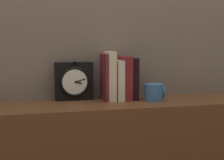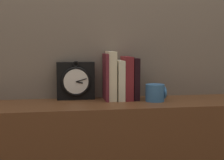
{
  "view_description": "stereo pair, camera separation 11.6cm",
  "coord_description": "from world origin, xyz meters",
  "px_view_note": "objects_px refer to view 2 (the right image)",
  "views": [
    {
      "loc": [
        -0.34,
        -1.4,
        1.2
      ],
      "look_at": [
        0.0,
        0.0,
        1.04
      ],
      "focal_mm": 50.0,
      "sensor_mm": 36.0,
      "label": 1
    },
    {
      "loc": [
        -0.23,
        -1.42,
        1.2
      ],
      "look_at": [
        0.0,
        0.0,
        1.04
      ],
      "focal_mm": 50.0,
      "sensor_mm": 36.0,
      "label": 2
    }
  ],
  "objects_px": {
    "clock": "(76,81)",
    "book_slot1_cream": "(111,76)",
    "book_slot0_maroon": "(106,77)",
    "book_slot2_cream": "(119,80)",
    "mug": "(155,93)",
    "book_slot4_black": "(134,79)",
    "book_slot3_maroon": "(127,78)"
  },
  "relations": [
    {
      "from": "book_slot1_cream",
      "to": "book_slot0_maroon",
      "type": "bearing_deg",
      "value": -173.36
    },
    {
      "from": "book_slot2_cream",
      "to": "book_slot4_black",
      "type": "bearing_deg",
      "value": 2.4
    },
    {
      "from": "clock",
      "to": "book_slot2_cream",
      "type": "distance_m",
      "value": 0.22
    },
    {
      "from": "book_slot2_cream",
      "to": "book_slot4_black",
      "type": "height_order",
      "value": "book_slot4_black"
    },
    {
      "from": "book_slot2_cream",
      "to": "book_slot4_black",
      "type": "distance_m",
      "value": 0.08
    },
    {
      "from": "book_slot2_cream",
      "to": "book_slot3_maroon",
      "type": "xyz_separation_m",
      "value": [
        0.04,
        0.0,
        0.01
      ]
    },
    {
      "from": "book_slot2_cream",
      "to": "book_slot1_cream",
      "type": "bearing_deg",
      "value": 175.78
    },
    {
      "from": "mug",
      "to": "book_slot1_cream",
      "type": "bearing_deg",
      "value": 160.16
    },
    {
      "from": "book_slot4_black",
      "to": "mug",
      "type": "relative_size",
      "value": 2.12
    },
    {
      "from": "book_slot0_maroon",
      "to": "book_slot2_cream",
      "type": "bearing_deg",
      "value": 0.02
    },
    {
      "from": "book_slot3_maroon",
      "to": "mug",
      "type": "xyz_separation_m",
      "value": [
        0.13,
        -0.07,
        -0.07
      ]
    },
    {
      "from": "book_slot1_cream",
      "to": "book_slot4_black",
      "type": "xyz_separation_m",
      "value": [
        0.12,
        0.0,
        -0.02
      ]
    },
    {
      "from": "clock",
      "to": "book_slot1_cream",
      "type": "height_order",
      "value": "book_slot1_cream"
    },
    {
      "from": "book_slot0_maroon",
      "to": "book_slot2_cream",
      "type": "height_order",
      "value": "book_slot0_maroon"
    },
    {
      "from": "book_slot3_maroon",
      "to": "mug",
      "type": "bearing_deg",
      "value": -29.77
    },
    {
      "from": "book_slot0_maroon",
      "to": "mug",
      "type": "relative_size",
      "value": 2.34
    },
    {
      "from": "clock",
      "to": "book_slot2_cream",
      "type": "height_order",
      "value": "book_slot2_cream"
    },
    {
      "from": "book_slot1_cream",
      "to": "book_slot2_cream",
      "type": "height_order",
      "value": "book_slot1_cream"
    },
    {
      "from": "book_slot0_maroon",
      "to": "mug",
      "type": "xyz_separation_m",
      "value": [
        0.23,
        -0.07,
        -0.07
      ]
    },
    {
      "from": "clock",
      "to": "mug",
      "type": "relative_size",
      "value": 1.99
    },
    {
      "from": "book_slot4_black",
      "to": "mug",
      "type": "height_order",
      "value": "book_slot4_black"
    },
    {
      "from": "mug",
      "to": "book_slot4_black",
      "type": "bearing_deg",
      "value": 139.65
    },
    {
      "from": "book_slot0_maroon",
      "to": "book_slot2_cream",
      "type": "xyz_separation_m",
      "value": [
        0.07,
        0.0,
        -0.02
      ]
    },
    {
      "from": "clock",
      "to": "book_slot3_maroon",
      "type": "xyz_separation_m",
      "value": [
        0.25,
        -0.04,
        0.01
      ]
    },
    {
      "from": "book_slot0_maroon",
      "to": "book_slot4_black",
      "type": "xyz_separation_m",
      "value": [
        0.14,
        0.0,
        -0.01
      ]
    },
    {
      "from": "book_slot1_cream",
      "to": "book_slot3_maroon",
      "type": "relative_size",
      "value": 1.12
    },
    {
      "from": "book_slot0_maroon",
      "to": "mug",
      "type": "distance_m",
      "value": 0.25
    },
    {
      "from": "book_slot4_black",
      "to": "book_slot1_cream",
      "type": "bearing_deg",
      "value": -179.96
    },
    {
      "from": "book_slot2_cream",
      "to": "mug",
      "type": "height_order",
      "value": "book_slot2_cream"
    },
    {
      "from": "book_slot1_cream",
      "to": "book_slot3_maroon",
      "type": "distance_m",
      "value": 0.08
    },
    {
      "from": "book_slot3_maroon",
      "to": "mug",
      "type": "height_order",
      "value": "book_slot3_maroon"
    },
    {
      "from": "book_slot0_maroon",
      "to": "book_slot3_maroon",
      "type": "height_order",
      "value": "book_slot0_maroon"
    }
  ]
}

